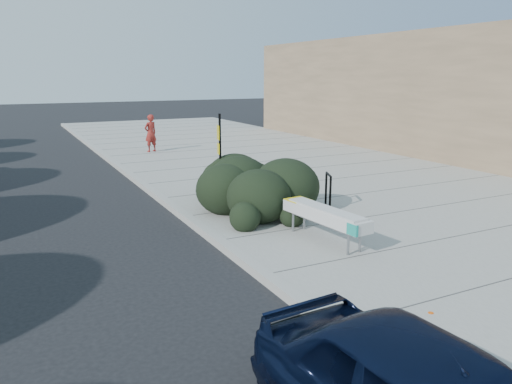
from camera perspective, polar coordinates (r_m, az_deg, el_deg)
ground at (r=8.62m, az=1.29°, el=-10.29°), size 120.00×120.00×0.00m
sidewalk_near at (r=15.54m, az=10.82°, el=0.52°), size 11.20×50.00×0.15m
curb_near at (r=12.97m, az=-9.21°, el=-1.91°), size 0.22×50.00×0.17m
bench at (r=10.11m, az=7.87°, el=-2.66°), size 0.67×2.32×0.68m
bike_rack at (r=12.68m, az=8.26°, el=0.55°), size 0.28×0.56×0.88m
sign_post at (r=13.11m, az=-4.19°, el=4.62°), size 0.12×0.27×2.32m
hedge at (r=12.56m, az=-0.96°, el=1.51°), size 2.07×3.97×1.47m
pedestrian at (r=22.32m, az=-11.96°, el=6.59°), size 0.69×0.57×1.62m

